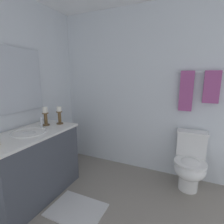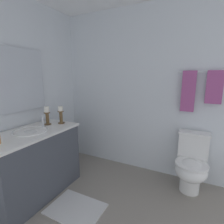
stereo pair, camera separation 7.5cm
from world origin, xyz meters
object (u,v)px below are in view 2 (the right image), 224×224
Objects in this scene: mirror at (9,80)px; candle_holder_tall at (61,115)px; toilet at (191,164)px; vanity_cabinet at (34,163)px; bath_mat at (76,209)px; towel_near_vanity at (188,91)px; towel_center at (214,87)px; towel_bar at (203,72)px; sink_basin at (31,135)px; candle_holder_short at (47,115)px.

candle_holder_tall is at bearing 51.37° from mirror.
vanity_cabinet is at bearing -151.77° from toilet.
bath_mat is (0.91, -0.00, -1.41)m from mirror.
towel_center is at bearing 0.00° from towel_near_vanity.
towel_center is (0.29, 0.00, 0.06)m from towel_near_vanity.
bath_mat is at bearing -134.54° from towel_bar.
mirror is at bearing -150.46° from towel_bar.
towel_near_vanity is (-0.12, 0.20, 0.91)m from toilet.
bath_mat is at bearing -0.09° from sink_basin.
towel_center is at bearing 51.11° from toilet.
towel_center is (1.91, 1.14, 0.55)m from sink_basin.
candle_holder_short is at bearing -153.56° from towel_near_vanity.
vanity_cabinet is 2.41m from towel_center.
mirror is 0.61m from candle_holder_short.
towel_bar is 1.09× the size of towel_near_vanity.
sink_basin is 2.29m from towel_center.
mirror is at bearing -155.17° from toilet.
toilet reaches higher than bath_mat.
towel_near_vanity is at bearing -172.87° from towel_bar.
toilet is at bearing 39.92° from bath_mat.
vanity_cabinet is at bearing -0.01° from mirror.
towel_near_vanity reaches higher than candle_holder_tall.
towel_center reaches higher than towel_bar.
vanity_cabinet is 1.98m from toilet.
towel_center is (1.91, 1.14, 0.92)m from vanity_cabinet.
toilet is 1.17m from towel_bar.
towel_near_vanity reaches higher than toilet.
towel_near_vanity is 1.97m from bath_mat.
towel_near_vanity is (1.62, 1.14, 0.49)m from sink_basin.
candle_holder_short reaches higher than sink_basin.
bath_mat is (0.63, 0.00, -0.41)m from vanity_cabinet.
candle_holder_short is at bearing -157.02° from towel_center.
candle_holder_tall is 1.73m from towel_near_vanity.
towel_near_vanity is (-0.14, -0.02, -0.24)m from towel_bar.
sink_basin is 0.67× the size of bath_mat.
vanity_cabinet is at bearing -146.72° from towel_bar.
towel_bar is (1.77, 1.16, 1.10)m from vanity_cabinet.
bath_mat is at bearing -140.08° from toilet.
sink_basin is at bearing -149.16° from towel_center.
candle_holder_short reaches higher than toilet.
towel_near_vanity is at bearing 30.97° from mirror.
towel_bar is at bearing 22.98° from candle_holder_tall.
toilet is at bearing -58.89° from towel_near_vanity.
toilet is 1.00m from towel_center.
candle_holder_tall is (0.35, 0.44, -0.47)m from mirror.
towel_bar is (2.05, 1.16, 0.10)m from mirror.
towel_center is (2.19, 1.14, -0.08)m from mirror.
mirror is (-0.28, -0.00, 0.63)m from sink_basin.
towel_center is at bearing 20.86° from candle_holder_tall.
candle_holder_short is 2.16m from towel_center.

